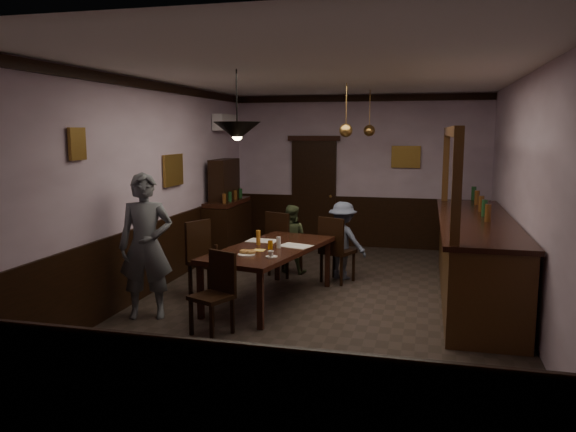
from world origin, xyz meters
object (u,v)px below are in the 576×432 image
(chair_near, at_px, (216,289))
(pendant_brass_mid, at_px, (346,131))
(sideboard, at_px, (227,218))
(pendant_iron, at_px, (237,131))
(soda_can, at_px, (270,245))
(chair_side, at_px, (205,255))
(chair_far_left, at_px, (282,241))
(person_seated_left, at_px, (291,239))
(bar_counter, at_px, (475,256))
(dining_table, at_px, (270,252))
(coffee_cup, at_px, (271,254))
(chair_far_right, at_px, (335,247))
(person_standing, at_px, (146,246))
(pendant_brass_far, at_px, (369,131))
(person_seated_right, at_px, (343,241))

(chair_near, distance_m, pendant_brass_mid, 3.40)
(sideboard, height_order, pendant_iron, pendant_iron)
(chair_near, distance_m, soda_can, 1.22)
(sideboard, xyz_separation_m, pendant_brass_mid, (2.31, -1.06, 1.58))
(chair_side, bearing_deg, soda_can, -76.75)
(chair_far_left, distance_m, sideboard, 1.74)
(soda_can, bearing_deg, person_seated_left, 95.03)
(bar_counter, xyz_separation_m, pendant_brass_mid, (-1.89, 0.54, 1.70))
(dining_table, distance_m, pendant_iron, 1.79)
(soda_can, relative_size, pendant_brass_mid, 0.15)
(pendant_iron, xyz_separation_m, pendant_brass_mid, (0.98, 2.17, 0.01))
(coffee_cup, bearing_deg, pendant_brass_mid, 85.22)
(chair_far_right, relative_size, sideboard, 0.57)
(pendant_iron, bearing_deg, soda_can, 70.42)
(chair_near, xyz_separation_m, sideboard, (-1.24, 3.75, 0.21))
(person_seated_left, distance_m, coffee_cup, 2.25)
(chair_far_right, xyz_separation_m, pendant_brass_mid, (0.11, 0.24, 1.74))
(sideboard, bearing_deg, person_standing, -86.45)
(dining_table, xyz_separation_m, pendant_brass_far, (1.00, 2.87, 1.61))
(person_seated_right, relative_size, bar_counter, 0.29)
(chair_side, height_order, bar_counter, bar_counter)
(dining_table, relative_size, pendant_brass_far, 2.92)
(chair_side, relative_size, person_seated_left, 0.95)
(bar_counter, distance_m, pendant_brass_mid, 2.60)
(person_standing, bearing_deg, dining_table, 18.80)
(chair_side, distance_m, pendant_brass_far, 3.86)
(chair_side, relative_size, person_seated_right, 0.87)
(sideboard, height_order, bar_counter, bar_counter)
(coffee_cup, xyz_separation_m, pendant_brass_mid, (0.62, 2.00, 1.50))
(dining_table, xyz_separation_m, chair_near, (-0.27, -1.30, -0.17))
(chair_far_left, bearing_deg, chair_side, 82.85)
(chair_side, distance_m, soda_can, 1.04)
(chair_far_left, bearing_deg, bar_counter, -166.47)
(person_seated_left, distance_m, pendant_iron, 2.95)
(person_standing, height_order, pendant_brass_mid, pendant_brass_mid)
(pendant_iron, bearing_deg, chair_far_left, 90.28)
(person_seated_left, relative_size, pendant_brass_far, 1.37)
(person_seated_right, xyz_separation_m, pendant_brass_mid, (0.03, -0.03, 1.69))
(person_seated_right, bearing_deg, chair_far_left, 26.72)
(chair_near, relative_size, person_standing, 0.52)
(dining_table, height_order, bar_counter, bar_counter)
(person_seated_left, distance_m, sideboard, 1.64)
(coffee_cup, bearing_deg, pendant_brass_far, 89.19)
(bar_counter, bearing_deg, person_standing, -155.25)
(dining_table, relative_size, bar_counter, 0.57)
(person_seated_right, distance_m, pendant_brass_far, 2.24)
(chair_near, height_order, coffee_cup, chair_near)
(person_seated_left, height_order, pendant_brass_mid, pendant_brass_mid)
(chair_side, distance_m, pendant_brass_mid, 2.81)
(chair_far_left, relative_size, chair_far_right, 1.02)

